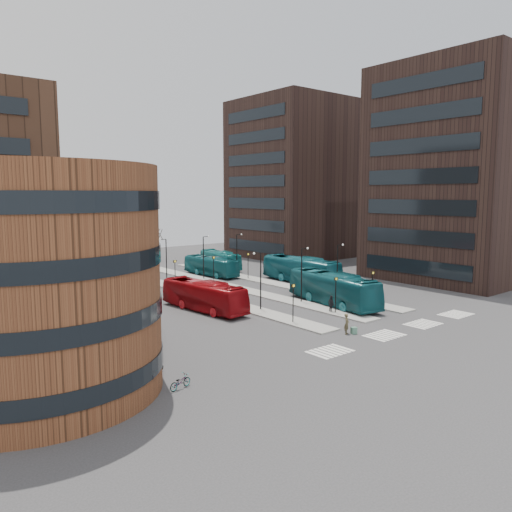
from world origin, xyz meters
TOP-DOWN VIEW (x-y plane):
  - ground at (0.00, 0.00)m, footprint 160.00×160.00m
  - island_left at (-4.00, 30.00)m, footprint 2.50×45.00m
  - island_mid at (2.00, 30.00)m, footprint 2.50×45.00m
  - island_right at (8.00, 30.00)m, footprint 2.50×45.00m
  - suitcase at (-2.73, 5.98)m, footprint 0.59×0.53m
  - red_bus at (-8.02, 21.83)m, footprint 3.76×11.60m
  - teal_bus_a at (4.61, 15.05)m, footprint 5.19×13.35m
  - teal_bus_b at (5.25, 40.02)m, footprint 3.17×10.61m
  - teal_bus_c at (11.60, 27.23)m, footprint 3.16×13.02m
  - teal_bus_d at (10.37, 44.88)m, footprint 4.05×10.83m
  - traveller at (-3.24, 6.38)m, footprint 0.80×0.71m
  - commuter_a at (-4.30, 19.79)m, footprint 0.88×0.75m
  - commuter_b at (1.56, 12.55)m, footprint 0.71×1.14m
  - commuter_c at (4.98, 15.63)m, footprint 0.92×1.17m
  - bicycle_near at (-21.00, 4.88)m, footprint 1.83×1.00m
  - bicycle_mid at (-21.00, 8.44)m, footprint 1.51×0.49m
  - bicycle_far at (-21.00, 9.57)m, footprint 1.77×0.93m
  - crosswalk_stripes at (1.75, 4.00)m, footprint 22.35×2.40m
  - round_building at (-28.00, 10.00)m, footprint 15.16×15.16m
  - tower_near at (31.98, 16.00)m, footprint 20.12×20.00m
  - tower_far at (31.98, 50.00)m, footprint 20.12×20.00m
  - sign_poles at (1.60, 23.00)m, footprint 12.45×22.12m
  - lamp_posts at (2.64, 28.00)m, footprint 14.04×20.24m
  - bare_trees at (2.67, 62.67)m, footprint 10.97×8.14m

SIDE VIEW (x-z plane):
  - ground at x=0.00m, z-range 0.00..0.00m
  - crosswalk_stripes at x=1.75m, z-range 0.00..0.01m
  - island_left at x=-4.00m, z-range 0.00..0.15m
  - island_mid at x=2.00m, z-range 0.00..0.15m
  - island_right at x=8.00m, z-range 0.00..0.15m
  - suitcase at x=-2.73m, z-range 0.00..0.61m
  - bicycle_far at x=-21.00m, z-range 0.00..0.88m
  - bicycle_mid at x=-21.00m, z-range 0.00..0.90m
  - bicycle_near at x=-21.00m, z-range 0.00..0.91m
  - commuter_a at x=-4.30m, z-range 0.00..1.58m
  - commuter_c at x=4.98m, z-range 0.00..1.59m
  - commuter_b at x=1.56m, z-range 0.00..1.81m
  - traveller at x=-3.24m, z-range 0.00..1.83m
  - teal_bus_b at x=5.25m, z-range 0.00..2.91m
  - teal_bus_d at x=10.37m, z-range 0.00..2.95m
  - red_bus at x=-8.02m, z-range 0.00..3.18m
  - teal_bus_c at x=11.60m, z-range 0.00..3.62m
  - teal_bus_a at x=4.61m, z-range 0.00..3.63m
  - sign_poles at x=1.60m, z-range 0.58..4.23m
  - bare_trees at x=2.67m, z-range -0.22..5.67m
  - lamp_posts at x=2.64m, z-range 0.52..6.64m
  - round_building at x=-28.00m, z-range -0.01..13.99m
  - tower_near at x=31.98m, z-range 0.00..30.00m
  - tower_far at x=31.98m, z-range 0.00..30.00m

